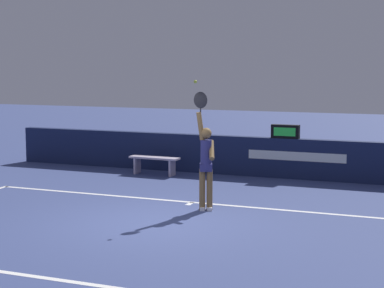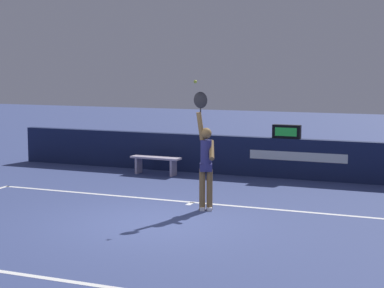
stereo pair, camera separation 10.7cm
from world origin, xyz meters
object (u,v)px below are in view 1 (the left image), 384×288
(tennis_player, at_px, (206,161))
(speed_display, at_px, (285,132))
(courtside_bench_near, at_px, (154,161))
(tennis_ball, at_px, (195,82))

(tennis_player, bearing_deg, speed_display, 82.34)
(speed_display, distance_m, courtside_bench_near, 3.69)
(speed_display, relative_size, tennis_ball, 11.07)
(speed_display, bearing_deg, tennis_ball, -99.16)
(tennis_player, height_order, courtside_bench_near, tennis_player)
(tennis_player, distance_m, courtside_bench_near, 4.68)
(tennis_ball, xyz_separation_m, courtside_bench_near, (-2.73, 3.83, -2.32))
(courtside_bench_near, bearing_deg, tennis_ball, -54.50)
(tennis_ball, height_order, courtside_bench_near, tennis_ball)
(speed_display, bearing_deg, courtside_bench_near, -166.59)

